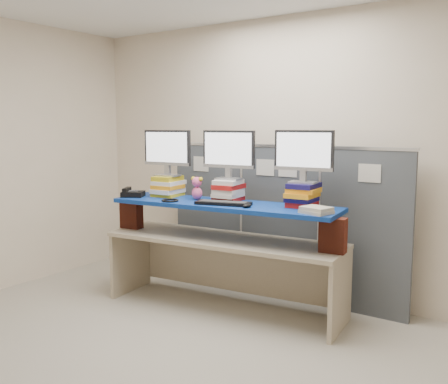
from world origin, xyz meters
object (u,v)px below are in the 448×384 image
Objects in this scene: monitor_center at (229,152)px; desk_phone at (132,193)px; desk at (224,252)px; monitor_left at (167,150)px; monitor_right at (304,153)px; blue_board at (224,205)px; keyboard at (223,203)px.

monitor_center is 1.09m from desk_phone.
desk_phone is (-0.95, -0.30, -0.43)m from monitor_center.
monitor_left is (-0.71, 0.04, 0.93)m from desk.
monitor_right reaches higher than monitor_center.
desk is 1.17m from monitor_left.
monitor_right is (1.41, 0.15, 0.01)m from monitor_left.
blue_board is 1.00m from desk_phone.
monitor_right is at bearing 0.00° from monitor_left.
desk is at bearing -170.57° from monitor_right.
monitor_right is at bearing -17.33° from desk_phone.
keyboard is at bearing -64.82° from blue_board.
keyboard reaches higher than blue_board.
desk_phone reaches higher than keyboard.
blue_board is at bearing -9.56° from monitor_left.
blue_board is 0.50m from monitor_center.
monitor_center reaches higher than keyboard.
keyboard is at bearing -25.03° from desk_phone.
monitor_center is at bearing 0.00° from monitor_left.
monitor_left is at bearing 10.40° from desk_phone.
desk is at bearing -6.16° from blue_board.
monitor_left is 1.00× the size of monitor_center.
desk_phone is (-1.68, -0.38, -0.43)m from monitor_right.
monitor_center is 0.50m from keyboard.
blue_board is at bearing -170.57° from monitor_right.
blue_board is at bearing -19.33° from desk_phone.
monitor_center is (0.68, 0.07, 0.00)m from monitor_left.
desk_phone reaches higher than desk.
monitor_center reaches higher than desk_phone.
desk_phone is at bearing -145.61° from monitor_left.
keyboard is at bearing -74.05° from monitor_center.
blue_board is at bearing 173.84° from desk.
monitor_center reaches higher than blue_board.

